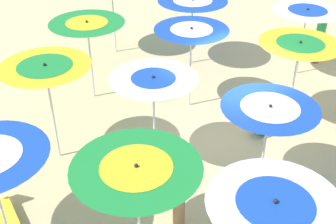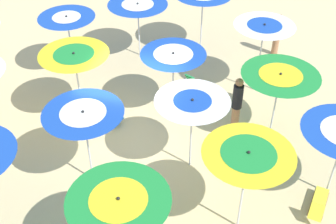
{
  "view_description": "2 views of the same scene",
  "coord_description": "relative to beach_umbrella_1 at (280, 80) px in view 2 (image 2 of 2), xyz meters",
  "views": [
    {
      "loc": [
        -5.44,
        7.27,
        6.72
      ],
      "look_at": [
        0.9,
        1.19,
        1.02
      ],
      "focal_mm": 47.05,
      "sensor_mm": 36.0,
      "label": 1
    },
    {
      "loc": [
        9.31,
        3.34,
        8.89
      ],
      "look_at": [
        0.07,
        1.01,
        1.23
      ],
      "focal_mm": 47.25,
      "sensor_mm": 36.0,
      "label": 2
    }
  ],
  "objects": [
    {
      "name": "beach_umbrella_11",
      "position": [
        -1.64,
        -7.05,
        0.05
      ],
      "size": [
        1.9,
        1.9,
        2.26
      ],
      "color": "silver",
      "rests_on": "ground"
    },
    {
      "name": "beachgoer_0",
      "position": [
        0.07,
        -1.08,
        -0.97
      ],
      "size": [
        0.3,
        0.3,
        1.87
      ],
      "rotation": [
        0.0,
        0.0,
        1.98
      ],
      "color": "#A3704C",
      "rests_on": "ground"
    },
    {
      "name": "beach_umbrella_9",
      "position": [
        3.05,
        -4.49,
        0.19
      ],
      "size": [
        1.98,
        1.98,
        2.38
      ],
      "color": "silver",
      "rests_on": "ground"
    },
    {
      "name": "beach_umbrella_8",
      "position": [
        5.35,
        -2.8,
        0.17
      ],
      "size": [
        2.06,
        2.06,
        2.37
      ],
      "color": "silver",
      "rests_on": "ground"
    },
    {
      "name": "beach_umbrella_4",
      "position": [
        3.62,
        -0.53,
        0.28
      ],
      "size": [
        1.99,
        1.99,
        2.51
      ],
      "color": "silver",
      "rests_on": "ground"
    },
    {
      "name": "ground",
      "position": [
        1.16,
        -3.87,
        -1.98
      ],
      "size": [
        40.83,
        40.83,
        0.04
      ],
      "primitive_type": "cube",
      "color": "beige"
    },
    {
      "name": "lounger_1",
      "position": [
        -1.11,
        -2.96,
        -1.74
      ],
      "size": [
        1.27,
        0.83,
        0.69
      ],
      "rotation": [
        0.0,
        0.0,
        5.87
      ],
      "color": "#333338",
      "rests_on": "ground"
    },
    {
      "name": "beachgoer_1",
      "position": [
        -4.7,
        -0.16,
        -1.1
      ],
      "size": [
        0.3,
        0.3,
        1.65
      ],
      "rotation": [
        0.0,
        0.0,
        2.23
      ],
      "color": "#A3704C",
      "rests_on": "ground"
    },
    {
      "name": "lounger_2",
      "position": [
        2.6,
        1.37,
        -1.76
      ],
      "size": [
        1.21,
        0.58,
        0.58
      ],
      "rotation": [
        0.0,
        0.0,
        9.21
      ],
      "color": "olive",
      "rests_on": "ground"
    },
    {
      "name": "beach_umbrella_5",
      "position": [
        1.87,
        -2.07,
        0.11
      ],
      "size": [
        1.92,
        1.92,
        2.31
      ],
      "color": "silver",
      "rests_on": "ground"
    },
    {
      "name": "beach_umbrella_1",
      "position": [
        0.0,
        0.0,
        0.0
      ],
      "size": [
        2.18,
        2.18,
        2.2
      ],
      "color": "silver",
      "rests_on": "ground"
    },
    {
      "name": "lounger_0",
      "position": [
        0.66,
        -5.07,
        -1.76
      ],
      "size": [
        0.65,
        1.24,
        0.5
      ],
      "rotation": [
        0.0,
        0.0,
        4.45
      ],
      "color": "silver",
      "rests_on": "ground"
    },
    {
      "name": "beach_umbrella_7",
      "position": [
        -3.39,
        -5.13,
        -0.05
      ],
      "size": [
        2.15,
        2.15,
        2.14
      ],
      "color": "silver",
      "rests_on": "ground"
    },
    {
      "name": "beach_umbrella_2",
      "position": [
        -2.17,
        -0.65,
        0.3
      ],
      "size": [
        1.92,
        1.92,
        2.51
      ],
      "color": "silver",
      "rests_on": "ground"
    },
    {
      "name": "beach_umbrella_10",
      "position": [
        0.62,
        -5.79,
        0.14
      ],
      "size": [
        2.03,
        2.03,
        2.37
      ],
      "color": "silver",
      "rests_on": "ground"
    },
    {
      "name": "beach_umbrella_6",
      "position": [
        -0.4,
        -3.12,
        -0.02
      ],
      "size": [
        1.97,
        1.97,
        2.16
      ],
      "color": "silver",
      "rests_on": "ground"
    }
  ]
}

